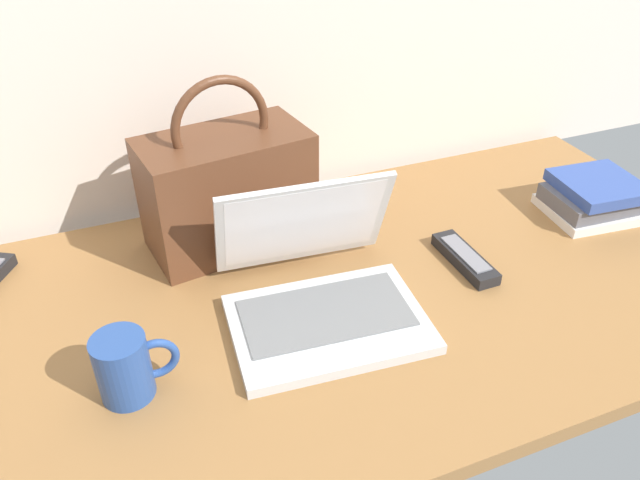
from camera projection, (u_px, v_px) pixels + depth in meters
desk at (328, 302)px, 1.07m from camera, size 1.60×0.76×0.03m
laptop at (319, 288)px, 1.01m from camera, size 0.33×0.32×0.21m
coffee_mug at (126, 366)px, 0.85m from camera, size 0.12×0.08×0.10m
remote_control_far at (465, 258)px, 1.13m from camera, size 0.05×0.16×0.02m
handbag at (227, 189)px, 1.14m from camera, size 0.32×0.20×0.33m
book_stack at (595, 197)px, 1.27m from camera, size 0.21×0.17×0.08m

